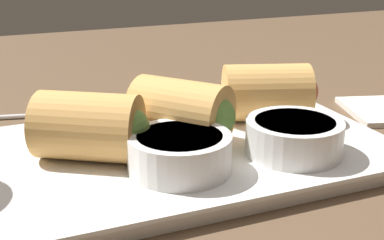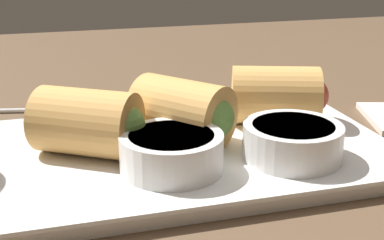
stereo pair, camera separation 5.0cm
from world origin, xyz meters
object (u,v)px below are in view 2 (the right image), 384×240
at_px(serving_plate, 192,152).
at_px(spoon, 91,107).
at_px(dipping_bowl_near, 172,151).
at_px(dipping_bowl_far, 292,140).

xyz_separation_m(serving_plate, spoon, (0.07, -0.16, -0.00)).
xyz_separation_m(dipping_bowl_near, spoon, (0.04, -0.20, -0.03)).
height_order(serving_plate, dipping_bowl_far, dipping_bowl_far).
bearing_deg(spoon, dipping_bowl_near, 101.50).
relative_size(dipping_bowl_near, dipping_bowl_far, 1.00).
height_order(dipping_bowl_near, dipping_bowl_far, same).
distance_m(dipping_bowl_near, dipping_bowl_far, 0.10).
xyz_separation_m(dipping_bowl_near, dipping_bowl_far, (-0.10, 0.01, 0.00)).
height_order(dipping_bowl_far, spoon, dipping_bowl_far).
bearing_deg(dipping_bowl_near, spoon, -78.50).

